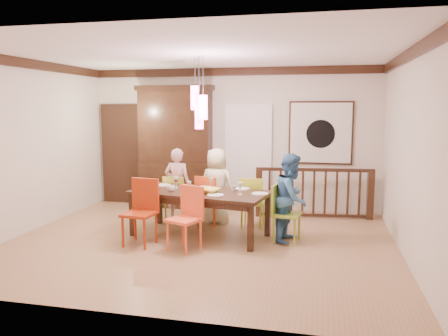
% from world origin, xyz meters
% --- Properties ---
extents(floor, '(6.00, 6.00, 0.00)m').
position_xyz_m(floor, '(0.00, 0.00, 0.00)').
color(floor, '#9D744C').
rests_on(floor, ground).
extents(ceiling, '(6.00, 6.00, 0.00)m').
position_xyz_m(ceiling, '(0.00, 0.00, 2.90)').
color(ceiling, white).
rests_on(ceiling, wall_back).
extents(wall_back, '(6.00, 0.00, 6.00)m').
position_xyz_m(wall_back, '(0.00, 2.50, 1.45)').
color(wall_back, beige).
rests_on(wall_back, floor).
extents(wall_left, '(0.00, 5.00, 5.00)m').
position_xyz_m(wall_left, '(-3.00, 0.00, 1.45)').
color(wall_left, beige).
rests_on(wall_left, floor).
extents(wall_right, '(0.00, 5.00, 5.00)m').
position_xyz_m(wall_right, '(3.00, 0.00, 1.45)').
color(wall_right, beige).
rests_on(wall_right, floor).
extents(crown_molding, '(6.00, 5.00, 0.16)m').
position_xyz_m(crown_molding, '(0.00, 0.00, 2.82)').
color(crown_molding, black).
rests_on(crown_molding, wall_back).
extents(panel_door, '(1.04, 0.07, 2.24)m').
position_xyz_m(panel_door, '(-2.40, 2.45, 1.05)').
color(panel_door, black).
rests_on(panel_door, wall_back).
extents(white_doorway, '(0.97, 0.05, 2.22)m').
position_xyz_m(white_doorway, '(0.35, 2.46, 1.05)').
color(white_doorway, silver).
rests_on(white_doorway, wall_back).
extents(painting, '(1.25, 0.06, 1.25)m').
position_xyz_m(painting, '(1.80, 2.46, 1.60)').
color(painting, black).
rests_on(painting, wall_back).
extents(pendant_cluster, '(0.27, 0.21, 1.14)m').
position_xyz_m(pendant_cluster, '(-0.09, 0.33, 2.11)').
color(pendant_cluster, '#FF4C97').
rests_on(pendant_cluster, ceiling).
extents(dining_table, '(2.36, 1.38, 0.75)m').
position_xyz_m(dining_table, '(-0.09, 0.33, 0.67)').
color(dining_table, black).
rests_on(dining_table, floor).
extents(chair_far_left, '(0.39, 0.39, 0.86)m').
position_xyz_m(chair_far_left, '(-0.76, 1.11, 0.49)').
color(chair_far_left, '#C0CE38').
rests_on(chair_far_left, floor).
extents(chair_far_mid, '(0.49, 0.49, 0.91)m').
position_xyz_m(chair_far_mid, '(-0.09, 1.00, 0.52)').
color(chair_far_mid, '#C14113').
rests_on(chair_far_mid, floor).
extents(chair_far_right, '(0.42, 0.42, 0.90)m').
position_xyz_m(chair_far_right, '(0.67, 1.05, 0.51)').
color(chair_far_right, '#A1B121').
rests_on(chair_far_right, floor).
extents(chair_near_left, '(0.50, 0.50, 1.01)m').
position_xyz_m(chair_near_left, '(-0.86, -0.34, 0.58)').
color(chair_near_left, '#9D2B0C').
rests_on(chair_near_left, floor).
extents(chair_near_mid, '(0.56, 0.56, 0.94)m').
position_xyz_m(chair_near_mid, '(-0.12, -0.42, 0.54)').
color(chair_near_mid, '#F2592D').
rests_on(chair_near_mid, floor).
extents(chair_end_right, '(0.47, 0.47, 0.91)m').
position_xyz_m(chair_end_right, '(1.32, 0.32, 0.52)').
color(chair_end_right, olive).
rests_on(chair_end_right, floor).
extents(china_hutch, '(1.61, 0.46, 2.55)m').
position_xyz_m(china_hutch, '(-1.17, 2.30, 1.27)').
color(china_hutch, black).
rests_on(china_hutch, floor).
extents(balustrade, '(2.22, 0.31, 0.96)m').
position_xyz_m(balustrade, '(1.71, 1.95, 0.50)').
color(balustrade, black).
rests_on(balustrade, floor).
extents(person_far_left, '(0.50, 0.34, 1.36)m').
position_xyz_m(person_far_left, '(-0.77, 1.21, 0.68)').
color(person_far_left, beige).
rests_on(person_far_left, floor).
extents(person_far_mid, '(0.75, 0.57, 1.38)m').
position_xyz_m(person_far_mid, '(-0.01, 1.17, 0.69)').
color(person_far_mid, beige).
rests_on(person_far_mid, floor).
extents(person_end_right, '(0.67, 0.78, 1.39)m').
position_xyz_m(person_end_right, '(1.39, 0.39, 0.70)').
color(person_end_right, teal).
rests_on(person_end_right, floor).
extents(serving_bowl, '(0.38, 0.38, 0.07)m').
position_xyz_m(serving_bowl, '(0.11, 0.22, 0.79)').
color(serving_bowl, yellow).
rests_on(serving_bowl, dining_table).
extents(small_bowl, '(0.22, 0.22, 0.07)m').
position_xyz_m(small_bowl, '(-0.35, 0.42, 0.78)').
color(small_bowl, white).
rests_on(small_bowl, dining_table).
extents(cup_left, '(0.13, 0.13, 0.10)m').
position_xyz_m(cup_left, '(-0.53, 0.19, 0.80)').
color(cup_left, silver).
rests_on(cup_left, dining_table).
extents(cup_right, '(0.11, 0.11, 0.08)m').
position_xyz_m(cup_right, '(0.44, 0.49, 0.79)').
color(cup_right, silver).
rests_on(cup_right, dining_table).
extents(plate_far_left, '(0.26, 0.26, 0.01)m').
position_xyz_m(plate_far_left, '(-0.86, 0.68, 0.76)').
color(plate_far_left, white).
rests_on(plate_far_left, dining_table).
extents(plate_far_mid, '(0.26, 0.26, 0.01)m').
position_xyz_m(plate_far_mid, '(-0.08, 0.61, 0.76)').
color(plate_far_mid, white).
rests_on(plate_far_mid, dining_table).
extents(plate_far_right, '(0.26, 0.26, 0.01)m').
position_xyz_m(plate_far_right, '(0.55, 0.65, 0.76)').
color(plate_far_right, white).
rests_on(plate_far_right, dining_table).
extents(plate_near_left, '(0.26, 0.26, 0.01)m').
position_xyz_m(plate_near_left, '(-0.86, 0.06, 0.76)').
color(plate_near_left, white).
rests_on(plate_near_left, dining_table).
extents(plate_near_mid, '(0.26, 0.26, 0.01)m').
position_xyz_m(plate_near_mid, '(0.25, 0.03, 0.76)').
color(plate_near_mid, white).
rests_on(plate_near_mid, dining_table).
extents(plate_end_right, '(0.26, 0.26, 0.01)m').
position_xyz_m(plate_end_right, '(0.90, 0.29, 0.76)').
color(plate_end_right, white).
rests_on(plate_end_right, dining_table).
extents(wine_glass_a, '(0.08, 0.08, 0.19)m').
position_xyz_m(wine_glass_a, '(-0.55, 0.50, 0.84)').
color(wine_glass_a, '#590C19').
rests_on(wine_glass_a, dining_table).
extents(wine_glass_b, '(0.08, 0.08, 0.19)m').
position_xyz_m(wine_glass_b, '(0.04, 0.54, 0.84)').
color(wine_glass_b, silver).
rests_on(wine_glass_b, dining_table).
extents(wine_glass_c, '(0.08, 0.08, 0.19)m').
position_xyz_m(wine_glass_c, '(-0.21, 0.13, 0.84)').
color(wine_glass_c, '#590C19').
rests_on(wine_glass_c, dining_table).
extents(wine_glass_d, '(0.08, 0.08, 0.19)m').
position_xyz_m(wine_glass_d, '(0.60, 0.19, 0.84)').
color(wine_glass_d, silver).
rests_on(wine_glass_d, dining_table).
extents(napkin, '(0.18, 0.14, 0.01)m').
position_xyz_m(napkin, '(-0.18, -0.07, 0.76)').
color(napkin, '#D83359').
rests_on(napkin, dining_table).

